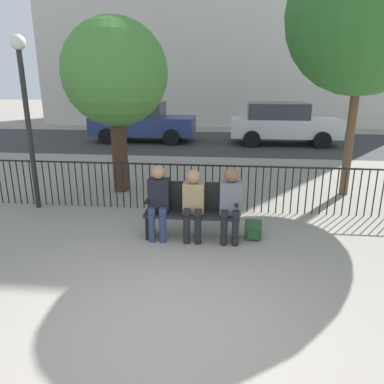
{
  "coord_description": "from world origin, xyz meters",
  "views": [
    {
      "loc": [
        0.62,
        -3.35,
        2.58
      ],
      "look_at": [
        0.0,
        2.39,
        0.8
      ],
      "focal_mm": 35.0,
      "sensor_mm": 36.0,
      "label": 1
    }
  ],
  "objects_px": {
    "seated_person_1": "(193,201)",
    "seated_person_0": "(159,198)",
    "backpack": "(253,230)",
    "tree_0": "(365,15)",
    "parked_car_0": "(141,121)",
    "parked_car_1": "(282,123)",
    "park_bench": "(193,209)",
    "tree_1": "(115,74)",
    "seated_person_2": "(231,200)",
    "lamp_post": "(25,96)"
  },
  "relations": [
    {
      "from": "seated_person_2",
      "to": "lamp_post",
      "type": "height_order",
      "value": "lamp_post"
    },
    {
      "from": "seated_person_2",
      "to": "tree_0",
      "type": "relative_size",
      "value": 0.23
    },
    {
      "from": "parked_car_1",
      "to": "park_bench",
      "type": "bearing_deg",
      "value": -105.31
    },
    {
      "from": "seated_person_1",
      "to": "parked_car_0",
      "type": "xyz_separation_m",
      "value": [
        -3.17,
        9.6,
        0.17
      ]
    },
    {
      "from": "seated_person_1",
      "to": "parked_car_1",
      "type": "xyz_separation_m",
      "value": [
        2.54,
        9.52,
        0.17
      ]
    },
    {
      "from": "lamp_post",
      "to": "parked_car_0",
      "type": "relative_size",
      "value": 0.79
    },
    {
      "from": "park_bench",
      "to": "tree_1",
      "type": "relative_size",
      "value": 0.41
    },
    {
      "from": "seated_person_2",
      "to": "parked_car_0",
      "type": "distance_m",
      "value": 10.31
    },
    {
      "from": "park_bench",
      "to": "parked_car_0",
      "type": "xyz_separation_m",
      "value": [
        -3.15,
        9.47,
        0.35
      ]
    },
    {
      "from": "seated_person_2",
      "to": "tree_1",
      "type": "bearing_deg",
      "value": 134.82
    },
    {
      "from": "park_bench",
      "to": "parked_car_0",
      "type": "height_order",
      "value": "parked_car_0"
    },
    {
      "from": "backpack",
      "to": "tree_1",
      "type": "relative_size",
      "value": 0.08
    },
    {
      "from": "seated_person_2",
      "to": "lamp_post",
      "type": "relative_size",
      "value": 0.37
    },
    {
      "from": "tree_1",
      "to": "lamp_post",
      "type": "bearing_deg",
      "value": -135.3
    },
    {
      "from": "seated_person_0",
      "to": "tree_1",
      "type": "distance_m",
      "value": 3.54
    },
    {
      "from": "park_bench",
      "to": "backpack",
      "type": "xyz_separation_m",
      "value": [
        1.01,
        -0.01,
        -0.34
      ]
    },
    {
      "from": "seated_person_1",
      "to": "park_bench",
      "type": "bearing_deg",
      "value": 101.88
    },
    {
      "from": "seated_person_0",
      "to": "parked_car_1",
      "type": "height_order",
      "value": "parked_car_1"
    },
    {
      "from": "tree_0",
      "to": "parked_car_0",
      "type": "relative_size",
      "value": 1.28
    },
    {
      "from": "park_bench",
      "to": "seated_person_0",
      "type": "distance_m",
      "value": 0.59
    },
    {
      "from": "seated_person_1",
      "to": "parked_car_1",
      "type": "bearing_deg",
      "value": 75.03
    },
    {
      "from": "tree_0",
      "to": "parked_car_1",
      "type": "xyz_separation_m",
      "value": [
        -0.62,
        6.67,
        -2.92
      ]
    },
    {
      "from": "park_bench",
      "to": "parked_car_1",
      "type": "relative_size",
      "value": 0.37
    },
    {
      "from": "seated_person_0",
      "to": "seated_person_1",
      "type": "relative_size",
      "value": 1.04
    },
    {
      "from": "park_bench",
      "to": "parked_car_0",
      "type": "distance_m",
      "value": 9.99
    },
    {
      "from": "park_bench",
      "to": "seated_person_1",
      "type": "height_order",
      "value": "seated_person_1"
    },
    {
      "from": "seated_person_1",
      "to": "tree_1",
      "type": "relative_size",
      "value": 0.31
    },
    {
      "from": "backpack",
      "to": "tree_0",
      "type": "xyz_separation_m",
      "value": [
        2.18,
        2.72,
        3.61
      ]
    },
    {
      "from": "park_bench",
      "to": "seated_person_0",
      "type": "relative_size",
      "value": 1.26
    },
    {
      "from": "seated_person_2",
      "to": "parked_car_1",
      "type": "distance_m",
      "value": 9.71
    },
    {
      "from": "seated_person_2",
      "to": "backpack",
      "type": "xyz_separation_m",
      "value": [
        0.39,
        0.12,
        -0.55
      ]
    },
    {
      "from": "seated_person_1",
      "to": "seated_person_0",
      "type": "bearing_deg",
      "value": 179.72
    },
    {
      "from": "park_bench",
      "to": "tree_1",
      "type": "height_order",
      "value": "tree_1"
    },
    {
      "from": "seated_person_1",
      "to": "seated_person_2",
      "type": "xyz_separation_m",
      "value": [
        0.6,
        0.0,
        0.03
      ]
    },
    {
      "from": "seated_person_0",
      "to": "backpack",
      "type": "bearing_deg",
      "value": 4.38
    },
    {
      "from": "parked_car_0",
      "to": "seated_person_0",
      "type": "bearing_deg",
      "value": -74.82
    },
    {
      "from": "lamp_post",
      "to": "parked_car_1",
      "type": "xyz_separation_m",
      "value": [
        5.9,
        8.27,
        -1.39
      ]
    },
    {
      "from": "tree_1",
      "to": "parked_car_1",
      "type": "bearing_deg",
      "value": 56.8
    },
    {
      "from": "parked_car_0",
      "to": "parked_car_1",
      "type": "distance_m",
      "value": 5.72
    },
    {
      "from": "seated_person_0",
      "to": "seated_person_1",
      "type": "bearing_deg",
      "value": -0.28
    },
    {
      "from": "backpack",
      "to": "parked_car_1",
      "type": "xyz_separation_m",
      "value": [
        1.56,
        9.4,
        0.69
      ]
    },
    {
      "from": "backpack",
      "to": "lamp_post",
      "type": "height_order",
      "value": "lamp_post"
    },
    {
      "from": "seated_person_0",
      "to": "parked_car_0",
      "type": "distance_m",
      "value": 9.95
    },
    {
      "from": "tree_0",
      "to": "parked_car_0",
      "type": "bearing_deg",
      "value": 133.16
    },
    {
      "from": "parked_car_1",
      "to": "seated_person_1",
      "type": "bearing_deg",
      "value": -104.97
    },
    {
      "from": "park_bench",
      "to": "seated_person_2",
      "type": "xyz_separation_m",
      "value": [
        0.62,
        -0.13,
        0.21
      ]
    },
    {
      "from": "seated_person_1",
      "to": "tree_1",
      "type": "bearing_deg",
      "value": 127.34
    },
    {
      "from": "backpack",
      "to": "tree_1",
      "type": "height_order",
      "value": "tree_1"
    },
    {
      "from": "tree_0",
      "to": "lamp_post",
      "type": "relative_size",
      "value": 1.61
    },
    {
      "from": "park_bench",
      "to": "parked_car_1",
      "type": "bearing_deg",
      "value": 74.69
    }
  ]
}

